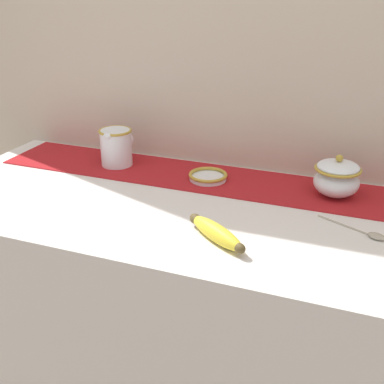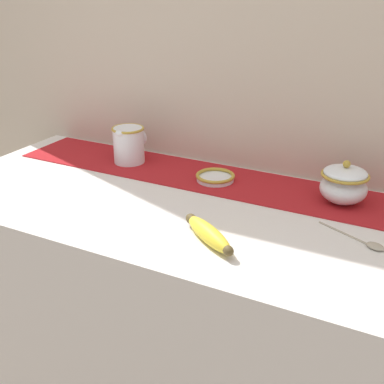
% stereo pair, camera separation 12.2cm
% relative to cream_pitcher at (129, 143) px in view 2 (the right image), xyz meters
% --- Properties ---
extents(countertop, '(1.50, 0.62, 0.87)m').
position_rel_cream_pitcher_xyz_m(countertop, '(0.34, -0.19, -0.50)').
color(countertop, silver).
rests_on(countertop, ground_plane).
extents(back_wall, '(2.30, 0.04, 2.40)m').
position_rel_cream_pitcher_xyz_m(back_wall, '(0.34, 0.14, 0.27)').
color(back_wall, beige).
rests_on(back_wall, ground_plane).
extents(table_runner, '(1.38, 0.23, 0.00)m').
position_rel_cream_pitcher_xyz_m(table_runner, '(0.34, -0.00, -0.06)').
color(table_runner, '#A8191E').
rests_on(table_runner, countertop).
extents(cream_pitcher, '(0.10, 0.12, 0.12)m').
position_rel_cream_pitcher_xyz_m(cream_pitcher, '(0.00, 0.00, 0.00)').
color(cream_pitcher, white).
rests_on(cream_pitcher, countertop).
extents(sugar_bowl, '(0.12, 0.12, 0.12)m').
position_rel_cream_pitcher_xyz_m(sugar_bowl, '(0.67, -0.00, -0.01)').
color(sugar_bowl, white).
rests_on(sugar_bowl, countertop).
extents(small_dish, '(0.11, 0.11, 0.02)m').
position_rel_cream_pitcher_xyz_m(small_dish, '(0.31, -0.02, -0.05)').
color(small_dish, white).
rests_on(small_dish, countertop).
extents(banana, '(0.17, 0.14, 0.04)m').
position_rel_cream_pitcher_xyz_m(banana, '(0.44, -0.35, -0.04)').
color(banana, yellow).
rests_on(banana, countertop).
extents(spoon, '(0.17, 0.09, 0.01)m').
position_rel_cream_pitcher_xyz_m(spoon, '(0.77, -0.20, -0.06)').
color(spoon, '#A89E89').
rests_on(spoon, countertop).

